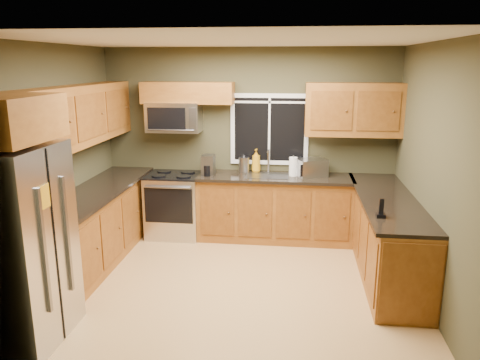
% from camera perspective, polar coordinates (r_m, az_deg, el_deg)
% --- Properties ---
extents(floor, '(4.20, 4.20, 0.00)m').
position_cam_1_polar(floor, '(5.54, -0.97, -12.50)').
color(floor, tan).
rests_on(floor, ground).
extents(ceiling, '(4.20, 4.20, 0.00)m').
position_cam_1_polar(ceiling, '(4.96, -1.11, 16.65)').
color(ceiling, white).
rests_on(ceiling, back_wall).
extents(back_wall, '(4.20, 0.00, 4.20)m').
position_cam_1_polar(back_wall, '(6.83, 1.06, 4.58)').
color(back_wall, '#3C3A23').
rests_on(back_wall, ground).
extents(front_wall, '(4.20, 0.00, 4.20)m').
position_cam_1_polar(front_wall, '(3.37, -5.29, -5.49)').
color(front_wall, '#3C3A23').
rests_on(front_wall, ground).
extents(left_wall, '(0.00, 3.60, 3.60)m').
position_cam_1_polar(left_wall, '(5.75, -22.24, 1.72)').
color(left_wall, '#3C3A23').
rests_on(left_wall, ground).
extents(right_wall, '(0.00, 3.60, 3.60)m').
position_cam_1_polar(right_wall, '(5.23, 22.41, 0.54)').
color(right_wall, '#3C3A23').
rests_on(right_wall, ground).
extents(window, '(1.12, 0.03, 1.02)m').
position_cam_1_polar(window, '(6.76, 3.59, 6.19)').
color(window, white).
rests_on(window, back_wall).
extents(base_cabinets_left, '(0.60, 2.65, 0.90)m').
position_cam_1_polar(base_cabinets_left, '(6.27, -16.98, -5.45)').
color(base_cabinets_left, brown).
rests_on(base_cabinets_left, ground).
extents(countertop_left, '(0.65, 2.65, 0.04)m').
position_cam_1_polar(countertop_left, '(6.12, -17.08, -1.30)').
color(countertop_left, black).
rests_on(countertop_left, base_cabinets_left).
extents(base_cabinets_back, '(2.17, 0.60, 0.90)m').
position_cam_1_polar(base_cabinets_back, '(6.72, 4.28, -3.52)').
color(base_cabinets_back, brown).
rests_on(base_cabinets_back, ground).
extents(countertop_back, '(2.17, 0.65, 0.04)m').
position_cam_1_polar(countertop_back, '(6.57, 4.35, 0.33)').
color(countertop_back, black).
rests_on(countertop_back, base_cabinets_back).
extents(base_cabinets_peninsula, '(0.60, 2.52, 0.90)m').
position_cam_1_polar(base_cabinets_peninsula, '(5.92, 17.43, -6.64)').
color(base_cabinets_peninsula, brown).
rests_on(base_cabinets_peninsula, ground).
extents(countertop_peninsula, '(0.65, 2.50, 0.04)m').
position_cam_1_polar(countertop_peninsula, '(5.78, 17.51, -2.24)').
color(countertop_peninsula, black).
rests_on(countertop_peninsula, base_cabinets_peninsula).
extents(upper_cabinets_left, '(0.33, 2.65, 0.72)m').
position_cam_1_polar(upper_cabinets_left, '(6.02, -19.13, 7.42)').
color(upper_cabinets_left, brown).
rests_on(upper_cabinets_left, left_wall).
extents(upper_cabinets_back_left, '(1.30, 0.33, 0.30)m').
position_cam_1_polar(upper_cabinets_back_left, '(6.73, -6.40, 10.52)').
color(upper_cabinets_back_left, brown).
rests_on(upper_cabinets_back_left, back_wall).
extents(upper_cabinets_back_right, '(1.30, 0.33, 0.72)m').
position_cam_1_polar(upper_cabinets_back_right, '(6.61, 13.66, 8.33)').
color(upper_cabinets_back_right, brown).
rests_on(upper_cabinets_back_right, back_wall).
extents(upper_cabinet_over_fridge, '(0.72, 0.90, 0.38)m').
position_cam_1_polar(upper_cabinet_over_fridge, '(4.37, -27.08, 6.68)').
color(upper_cabinet_over_fridge, brown).
rests_on(upper_cabinet_over_fridge, left_wall).
extents(refrigerator, '(0.74, 0.90, 1.80)m').
position_cam_1_polar(refrigerator, '(4.62, -25.51, -7.30)').
color(refrigerator, '#B7B7BC').
rests_on(refrigerator, ground).
extents(range, '(0.76, 0.69, 0.94)m').
position_cam_1_polar(range, '(6.91, -7.97, -2.98)').
color(range, '#B7B7BC').
rests_on(range, ground).
extents(microwave, '(0.76, 0.41, 0.42)m').
position_cam_1_polar(microwave, '(6.78, -8.04, 7.60)').
color(microwave, '#B7B7BC').
rests_on(microwave, back_wall).
extents(sink, '(0.60, 0.42, 0.36)m').
position_cam_1_polar(sink, '(6.59, 3.36, 0.67)').
color(sink, slate).
rests_on(sink, countertop_back).
extents(toaster_oven, '(0.47, 0.43, 0.24)m').
position_cam_1_polar(toaster_oven, '(6.58, 8.69, 1.49)').
color(toaster_oven, '#B7B7BC').
rests_on(toaster_oven, countertop_back).
extents(coffee_maker, '(0.17, 0.23, 0.28)m').
position_cam_1_polar(coffee_maker, '(6.60, -3.89, 1.75)').
color(coffee_maker, slate).
rests_on(coffee_maker, countertop_back).
extents(kettle, '(0.16, 0.16, 0.27)m').
position_cam_1_polar(kettle, '(6.75, 0.49, 1.98)').
color(kettle, '#B7B7BC').
rests_on(kettle, countertop_back).
extents(paper_towel_roll, '(0.13, 0.13, 0.29)m').
position_cam_1_polar(paper_towel_roll, '(6.57, 6.50, 1.63)').
color(paper_towel_roll, white).
rests_on(paper_towel_roll, countertop_back).
extents(soap_bottle_a, '(0.15, 0.15, 0.33)m').
position_cam_1_polar(soap_bottle_a, '(6.77, 1.97, 2.39)').
color(soap_bottle_a, '#C38512').
rests_on(soap_bottle_a, countertop_back).
extents(soap_bottle_b, '(0.09, 0.09, 0.17)m').
position_cam_1_polar(soap_bottle_b, '(6.59, 6.86, 1.24)').
color(soap_bottle_b, white).
rests_on(soap_bottle_b, countertop_back).
extents(cordless_phone, '(0.09, 0.09, 0.20)m').
position_cam_1_polar(cordless_phone, '(5.00, 16.81, -3.72)').
color(cordless_phone, black).
rests_on(cordless_phone, countertop_peninsula).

